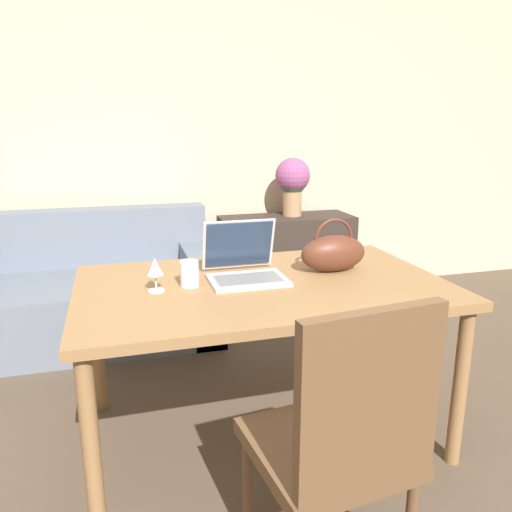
{
  "coord_description": "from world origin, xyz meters",
  "views": [
    {
      "loc": [
        -0.47,
        -1.16,
        1.4
      ],
      "look_at": [
        0.09,
        0.8,
        0.86
      ],
      "focal_mm": 35.0,
      "sensor_mm": 36.0,
      "label": 1
    }
  ],
  "objects": [
    {
      "name": "wall_back",
      "position": [
        0.0,
        2.76,
        1.35
      ],
      "size": [
        10.0,
        0.06,
        2.7
      ],
      "color": "beige",
      "rests_on": "ground_plane"
    },
    {
      "name": "dining_table",
      "position": [
        0.12,
        0.8,
        0.67
      ],
      "size": [
        1.57,
        0.97,
        0.74
      ],
      "color": "olive",
      "rests_on": "ground_plane"
    },
    {
      "name": "chair",
      "position": [
        0.1,
        -0.04,
        0.53
      ],
      "size": [
        0.49,
        0.49,
        0.97
      ],
      "rotation": [
        0.0,
        0.0,
        0.12
      ],
      "color": "brown",
      "rests_on": "ground_plane"
    },
    {
      "name": "couch",
      "position": [
        -0.71,
        2.21,
        0.28
      ],
      "size": [
        1.73,
        0.9,
        0.82
      ],
      "color": "slate",
      "rests_on": "ground_plane"
    },
    {
      "name": "sideboard",
      "position": [
        0.81,
        2.46,
        0.35
      ],
      "size": [
        1.04,
        0.4,
        0.7
      ],
      "color": "#332823",
      "rests_on": "ground_plane"
    },
    {
      "name": "laptop",
      "position": [
        0.06,
        0.9,
        0.8
      ],
      "size": [
        0.33,
        0.32,
        0.25
      ],
      "color": "silver",
      "rests_on": "dining_table"
    },
    {
      "name": "drinking_glass",
      "position": [
        -0.19,
        0.84,
        0.79
      ],
      "size": [
        0.08,
        0.08,
        0.11
      ],
      "color": "silver",
      "rests_on": "dining_table"
    },
    {
      "name": "wine_glass",
      "position": [
        -0.34,
        0.81,
        0.84
      ],
      "size": [
        0.07,
        0.07,
        0.14
      ],
      "color": "silver",
      "rests_on": "dining_table"
    },
    {
      "name": "handbag",
      "position": [
        0.48,
        0.88,
        0.83
      ],
      "size": [
        0.31,
        0.14,
        0.25
      ],
      "color": "#592D1E",
      "rests_on": "dining_table"
    },
    {
      "name": "flower_vase",
      "position": [
        0.86,
        2.48,
        0.97
      ],
      "size": [
        0.27,
        0.27,
        0.45
      ],
      "color": "tan",
      "rests_on": "sideboard"
    }
  ]
}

